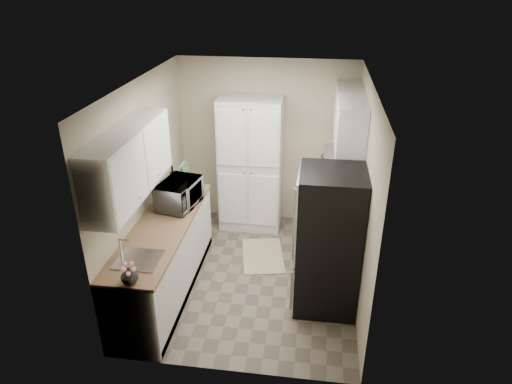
# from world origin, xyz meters

# --- Properties ---
(ground) EXTENTS (3.20, 3.20, 0.00)m
(ground) POSITION_xyz_m (0.00, 0.00, 0.00)
(ground) COLOR #665B4C
(ground) RESTS_ON ground
(room_shell) EXTENTS (2.64, 3.24, 2.52)m
(room_shell) POSITION_xyz_m (-0.02, -0.01, 1.63)
(room_shell) COLOR #B1A88F
(room_shell) RESTS_ON ground
(pantry_cabinet) EXTENTS (0.90, 0.55, 2.00)m
(pantry_cabinet) POSITION_xyz_m (-0.20, 1.32, 1.00)
(pantry_cabinet) COLOR silver
(pantry_cabinet) RESTS_ON ground
(base_cabinet_left) EXTENTS (0.60, 2.30, 0.88)m
(base_cabinet_left) POSITION_xyz_m (-0.99, -0.43, 0.44)
(base_cabinet_left) COLOR silver
(base_cabinet_left) RESTS_ON ground
(countertop_left) EXTENTS (0.63, 2.33, 0.04)m
(countertop_left) POSITION_xyz_m (-0.99, -0.43, 0.90)
(countertop_left) COLOR #846647
(countertop_left) RESTS_ON base_cabinet_left
(base_cabinet_right) EXTENTS (0.60, 0.80, 0.88)m
(base_cabinet_right) POSITION_xyz_m (0.99, 1.19, 0.44)
(base_cabinet_right) COLOR silver
(base_cabinet_right) RESTS_ON ground
(countertop_right) EXTENTS (0.63, 0.83, 0.04)m
(countertop_right) POSITION_xyz_m (0.99, 1.19, 0.90)
(countertop_right) COLOR #846647
(countertop_right) RESTS_ON base_cabinet_right
(electric_range) EXTENTS (0.71, 0.78, 1.13)m
(electric_range) POSITION_xyz_m (0.97, 0.39, 0.48)
(electric_range) COLOR #B7B7BC
(electric_range) RESTS_ON ground
(refrigerator) EXTENTS (0.70, 0.72, 1.70)m
(refrigerator) POSITION_xyz_m (0.94, -0.41, 0.85)
(refrigerator) COLOR #B7B7BC
(refrigerator) RESTS_ON ground
(microwave) EXTENTS (0.51, 0.66, 0.33)m
(microwave) POSITION_xyz_m (-0.91, 0.07, 1.09)
(microwave) COLOR #A9A8AC
(microwave) RESTS_ON countertop_left
(wine_bottle) EXTENTS (0.08, 0.08, 0.31)m
(wine_bottle) POSITION_xyz_m (-1.13, 0.52, 1.08)
(wine_bottle) COLOR black
(wine_bottle) RESTS_ON countertop_left
(flower_vase) EXTENTS (0.18, 0.18, 0.17)m
(flower_vase) POSITION_xyz_m (-0.93, -1.52, 1.01)
(flower_vase) COLOR silver
(flower_vase) RESTS_ON countertop_left
(cutting_board) EXTENTS (0.03, 0.26, 0.32)m
(cutting_board) POSITION_xyz_m (-0.99, 0.68, 1.08)
(cutting_board) COLOR #46853D
(cutting_board) RESTS_ON countertop_left
(toaster_oven) EXTENTS (0.37, 0.42, 0.21)m
(toaster_oven) POSITION_xyz_m (0.94, 1.31, 1.02)
(toaster_oven) COLOR #B0B1B5
(toaster_oven) RESTS_ON countertop_right
(fruit_basket) EXTENTS (0.34, 0.34, 0.11)m
(fruit_basket) POSITION_xyz_m (0.96, 1.31, 1.18)
(fruit_basket) COLOR #ED6800
(fruit_basket) RESTS_ON toaster_oven
(kitchen_mat) EXTENTS (0.70, 0.96, 0.01)m
(kitchen_mat) POSITION_xyz_m (0.09, 0.46, 0.01)
(kitchen_mat) COLOR tan
(kitchen_mat) RESTS_ON ground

